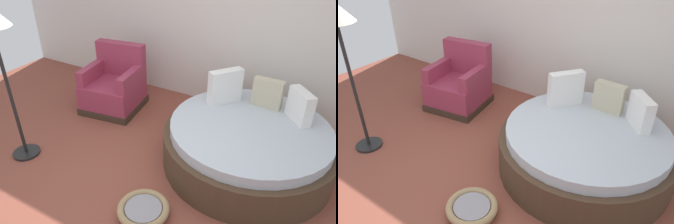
% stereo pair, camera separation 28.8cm
% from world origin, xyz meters
% --- Properties ---
extents(ground_plane, '(8.00, 8.00, 0.02)m').
position_xyz_m(ground_plane, '(0.00, 0.00, -0.01)').
color(ground_plane, brown).
extents(back_wall, '(8.00, 0.12, 2.82)m').
position_xyz_m(back_wall, '(0.00, 2.32, 1.41)').
color(back_wall, silver).
rests_on(back_wall, ground_plane).
extents(round_daybed, '(1.93, 1.93, 0.96)m').
position_xyz_m(round_daybed, '(0.78, 1.06, 0.27)').
color(round_daybed, '#473323').
rests_on(round_daybed, ground_plane).
extents(red_armchair, '(0.91, 0.91, 0.94)m').
position_xyz_m(red_armchair, '(-1.38, 1.37, 0.33)').
color(red_armchair, '#38281E').
rests_on(red_armchair, ground_plane).
extents(pet_basket, '(0.51, 0.51, 0.13)m').
position_xyz_m(pet_basket, '(0.18, -0.22, 0.07)').
color(pet_basket, '#9E7F56').
rests_on(pet_basket, ground_plane).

